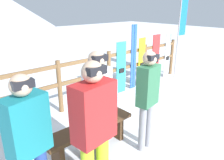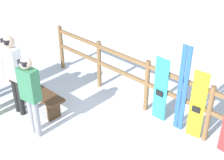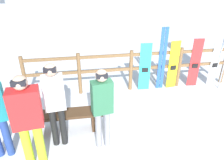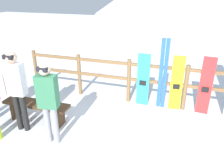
{
  "view_description": "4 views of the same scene",
  "coord_description": "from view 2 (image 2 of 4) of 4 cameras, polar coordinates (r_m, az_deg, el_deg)",
  "views": [
    {
      "loc": [
        -3.53,
        -2.12,
        2.3
      ],
      "look_at": [
        -0.67,
        1.07,
        0.81
      ],
      "focal_mm": 35.0,
      "sensor_mm": 36.0,
      "label": 1
    },
    {
      "loc": [
        3.3,
        -2.58,
        3.97
      ],
      "look_at": [
        -0.11,
        1.01,
        1.09
      ],
      "focal_mm": 50.0,
      "sensor_mm": 36.0,
      "label": 2
    },
    {
      "loc": [
        -1.37,
        -3.42,
        3.17
      ],
      "look_at": [
        -0.69,
        0.91,
        0.89
      ],
      "focal_mm": 35.0,
      "sensor_mm": 36.0,
      "label": 3
    },
    {
      "loc": [
        1.15,
        -3.21,
        2.87
      ],
      "look_at": [
        -0.2,
        1.11,
        0.93
      ],
      "focal_mm": 35.0,
      "sensor_mm": 36.0,
      "label": 4
    }
  ],
  "objects": [
    {
      "name": "ground_plane",
      "position": [
        5.77,
        -6.24,
        -13.5
      ],
      "size": [
        40.0,
        40.0,
        0.0
      ],
      "primitive_type": "plane",
      "color": "white"
    },
    {
      "name": "fence",
      "position": [
        6.48,
        6.43,
        -0.26
      ],
      "size": [
        5.79,
        0.1,
        1.18
      ],
      "color": "brown",
      "rests_on": "ground"
    },
    {
      "name": "bench",
      "position": [
        6.89,
        -13.67,
        -2.36
      ],
      "size": [
        1.56,
        0.36,
        0.48
      ],
      "color": "#4C331E",
      "rests_on": "ground"
    },
    {
      "name": "person_plaid_green",
      "position": [
        5.8,
        -14.76,
        -2.0
      ],
      "size": [
        0.4,
        0.26,
        1.65
      ],
      "color": "gray",
      "rests_on": "ground"
    },
    {
      "name": "person_white",
      "position": [
        6.49,
        -17.6,
        1.87
      ],
      "size": [
        0.39,
        0.24,
        1.75
      ],
      "color": "black",
      "rests_on": "ground"
    },
    {
      "name": "snowboard_cyan",
      "position": [
        6.26,
        8.85,
        -1.83
      ],
      "size": [
        0.31,
        0.06,
        1.38
      ],
      "color": "#2DBFCC",
      "rests_on": "ground"
    },
    {
      "name": "ski_pair_blue",
      "position": [
        5.95,
        12.74,
        -1.76
      ],
      "size": [
        0.2,
        0.02,
        1.79
      ],
      "color": "blue",
      "rests_on": "ground"
    },
    {
      "name": "snowboard_yellow",
      "position": [
        5.92,
        15.34,
        -4.6
      ],
      "size": [
        0.29,
        0.08,
        1.41
      ],
      "color": "yellow",
      "rests_on": "ground"
    }
  ]
}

